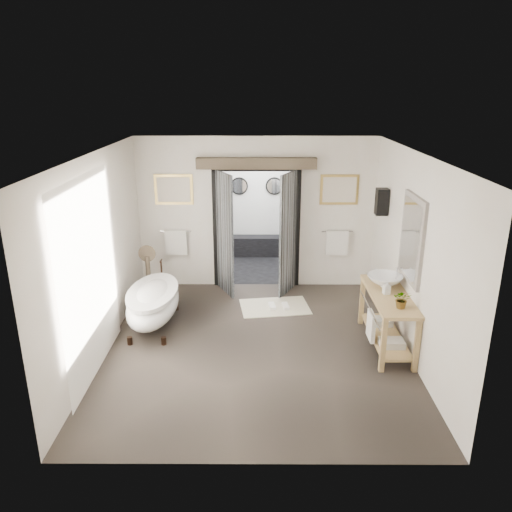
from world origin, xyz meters
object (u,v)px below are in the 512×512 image
vanity (386,315)px  rug (275,307)px  clawfoot_tub (153,302)px  basin (385,281)px

vanity → rug: 2.18m
clawfoot_tub → vanity: 3.68m
clawfoot_tub → basin: basin is taller
rug → clawfoot_tub: bearing=-159.8°
vanity → basin: bearing=87.0°
vanity → basin: 0.53m
vanity → rug: size_ratio=1.33×
clawfoot_tub → vanity: clawfoot_tub is taller
clawfoot_tub → rug: size_ratio=1.48×
vanity → rug: (-1.62, 1.38, -0.50)m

